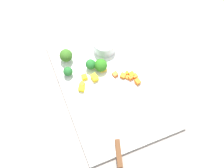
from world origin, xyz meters
TOP-DOWN VIEW (x-y plane):
  - ground_plane at (0.00, 0.00)m, footprint 4.00×4.00m
  - cutting_board at (0.00, 0.00)m, footprint 0.42×0.30m
  - prep_bowl at (0.13, -0.03)m, footprint 0.07×0.07m
  - chef_knife at (-0.14, 0.04)m, footprint 0.33×0.11m
  - carrot_dice_0 at (0.03, -0.02)m, footprint 0.02×0.02m
  - carrot_dice_1 at (0.02, -0.04)m, footprint 0.02×0.02m
  - carrot_dice_2 at (-0.00, -0.06)m, footprint 0.02×0.02m
  - carrot_dice_3 at (-0.02, -0.08)m, footprint 0.02×0.02m
  - carrot_dice_4 at (-0.00, -0.08)m, footprint 0.02×0.02m
  - carrot_dice_5 at (0.02, -0.06)m, footprint 0.01×0.01m
  - carrot_dice_6 at (0.01, -0.07)m, footprint 0.02×0.02m
  - carrot_dice_7 at (0.01, -0.06)m, footprint 0.02×0.02m
  - pepper_dice_0 at (0.06, 0.01)m, footprint 0.02×0.02m
  - pepper_dice_1 at (0.04, 0.09)m, footprint 0.02×0.02m
  - pepper_dice_2 at (0.06, 0.07)m, footprint 0.02×0.02m
  - pepper_dice_3 at (0.02, 0.09)m, footprint 0.02×0.02m
  - pepper_dice_4 at (0.04, 0.04)m, footprint 0.03×0.02m
  - broccoli_floret_0 at (0.09, 0.11)m, footprint 0.03×0.03m
  - broccoli_floret_1 at (0.07, 0.01)m, footprint 0.04×0.04m
  - broccoli_floret_2 at (0.14, 0.10)m, footprint 0.04×0.04m
  - broccoli_floret_3 at (0.08, 0.04)m, footprint 0.03×0.03m

SIDE VIEW (x-z plane):
  - ground_plane at x=0.00m, z-range 0.00..0.00m
  - cutting_board at x=0.00m, z-range 0.00..0.01m
  - carrot_dice_7 at x=0.01m, z-range 0.01..0.02m
  - carrot_dice_5 at x=0.02m, z-range 0.01..0.02m
  - carrot_dice_1 at x=0.02m, z-range 0.01..0.02m
  - chef_knife at x=-0.14m, z-range 0.01..0.03m
  - carrot_dice_4 at x=0.00m, z-range 0.01..0.03m
  - carrot_dice_0 at x=0.03m, z-range 0.01..0.03m
  - pepper_dice_2 at x=0.06m, z-range 0.01..0.03m
  - pepper_dice_1 at x=0.04m, z-range 0.01..0.03m
  - carrot_dice_3 at x=-0.02m, z-range 0.01..0.03m
  - carrot_dice_2 at x=0.00m, z-range 0.01..0.03m
  - pepper_dice_3 at x=0.02m, z-range 0.01..0.03m
  - carrot_dice_6 at x=0.01m, z-range 0.01..0.03m
  - pepper_dice_0 at x=0.06m, z-range 0.01..0.03m
  - pepper_dice_4 at x=0.04m, z-range 0.01..0.03m
  - broccoli_floret_0 at x=0.09m, z-range 0.01..0.05m
  - broccoli_floret_1 at x=0.07m, z-range 0.01..0.05m
  - prep_bowl at x=0.13m, z-range 0.01..0.06m
  - broccoli_floret_3 at x=0.08m, z-range 0.01..0.06m
  - broccoli_floret_2 at x=0.14m, z-range 0.01..0.06m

